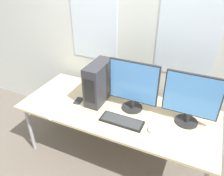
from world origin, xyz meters
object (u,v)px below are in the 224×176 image
monitor_right_near (191,99)px  cell_phone (78,101)px  pc_tower (99,82)px  monitor_main (133,85)px  keyboard (122,121)px  mouse (151,129)px

monitor_right_near → cell_phone: bearing=-173.5°
pc_tower → monitor_main: bearing=-0.1°
monitor_main → monitor_right_near: size_ratio=1.02×
monitor_main → monitor_right_near: bearing=0.6°
keyboard → pc_tower: bearing=146.2°
mouse → keyboard: bearing=-179.4°
monitor_right_near → mouse: bearing=-137.5°
monitor_right_near → pc_tower: bearing=-179.7°
monitor_main → keyboard: size_ratio=1.27×
pc_tower → monitor_main: size_ratio=0.82×
cell_phone → mouse: bearing=-15.8°
pc_tower → mouse: bearing=-20.5°
monitor_right_near → keyboard: monitor_right_near is taller
monitor_main → monitor_right_near: monitor_main is taller
monitor_main → monitor_right_near: (0.58, 0.01, -0.01)m
pc_tower → mouse: size_ratio=4.97×
monitor_main → mouse: size_ratio=6.03×
pc_tower → monitor_main: 0.41m
monitor_main → cell_phone: (-0.62, -0.13, -0.29)m
keyboard → mouse: 0.31m
monitor_main → pc_tower: bearing=179.9°
mouse → cell_phone: 0.92m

